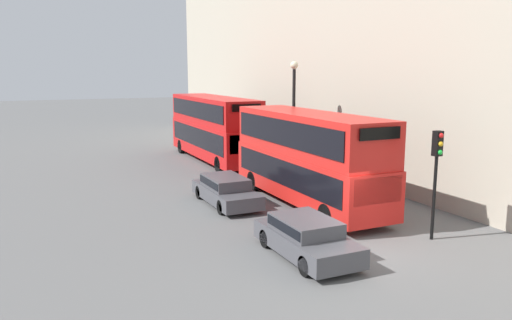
# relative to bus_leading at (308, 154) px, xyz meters

# --- Properties ---
(ground_plane) EXTENTS (200.00, 200.00, 0.00)m
(ground_plane) POSITION_rel_bus_leading_xyz_m (-1.60, -6.11, -2.34)
(ground_plane) COLOR #5B5B5B
(bus_leading) EXTENTS (2.59, 10.14, 4.24)m
(bus_leading) POSITION_rel_bus_leading_xyz_m (0.00, 0.00, 0.00)
(bus_leading) COLOR red
(bus_leading) RESTS_ON ground
(bus_second_in_queue) EXTENTS (2.59, 11.21, 4.35)m
(bus_second_in_queue) POSITION_rel_bus_leading_xyz_m (-0.00, 12.45, 0.06)
(bus_second_in_queue) COLOR red
(bus_second_in_queue) RESTS_ON ground
(car_dark_sedan) EXTENTS (1.87, 4.28, 1.31)m
(car_dark_sedan) POSITION_rel_bus_leading_xyz_m (-3.40, -5.68, -1.64)
(car_dark_sedan) COLOR #47474C
(car_dark_sedan) RESTS_ON ground
(car_hatchback) EXTENTS (1.81, 4.61, 1.29)m
(car_hatchback) POSITION_rel_bus_leading_xyz_m (-3.40, 1.58, -1.65)
(car_hatchback) COLOR #47474C
(car_hatchback) RESTS_ON ground
(traffic_light) EXTENTS (0.30, 0.36, 4.00)m
(traffic_light) POSITION_rel_bus_leading_xyz_m (1.64, -6.17, 0.54)
(traffic_light) COLOR black
(traffic_light) RESTS_ON ground
(street_lamp) EXTENTS (0.44, 0.44, 6.60)m
(street_lamp) POSITION_rel_bus_leading_xyz_m (2.19, 5.27, 1.73)
(street_lamp) COLOR black
(street_lamp) RESTS_ON ground
(pedestrian) EXTENTS (0.36, 0.36, 1.81)m
(pedestrian) POSITION_rel_bus_leading_xyz_m (2.15, -0.99, -1.50)
(pedestrian) COLOR maroon
(pedestrian) RESTS_ON ground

